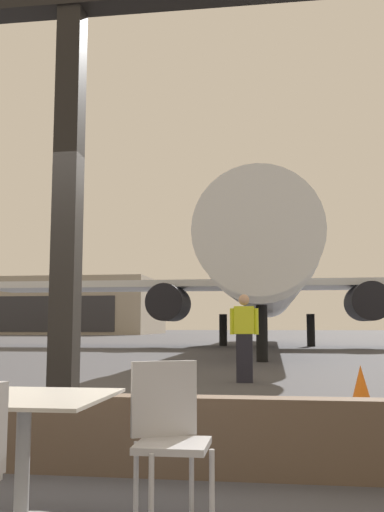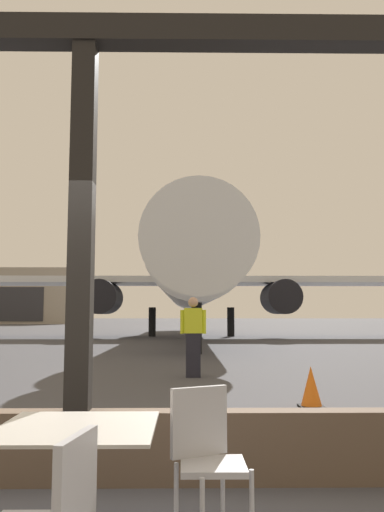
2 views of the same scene
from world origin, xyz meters
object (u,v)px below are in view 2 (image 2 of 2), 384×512
ground_crew_worker (193,335)px  traffic_cone (311,388)px  dining_table (76,471)px  cafe_chair_window_left (206,448)px  airplane (192,275)px  distant_hangar (7,298)px

ground_crew_worker → traffic_cone: size_ratio=2.88×
dining_table → ground_crew_worker: ground_crew_worker is taller
cafe_chair_window_left → airplane: (0.27, 26.96, 3.05)m
cafe_chair_window_left → distant_hangar: bearing=109.4°
dining_table → ground_crew_worker: (0.82, 8.52, 0.44)m
airplane → distant_hangar: (-26.52, 47.65, 0.14)m
ground_crew_worker → distant_hangar: (-26.29, 66.35, 2.82)m
dining_table → cafe_chair_window_left: 0.81m
dining_table → airplane: size_ratio=0.03×
ground_crew_worker → distant_hangar: distant_hangar is taller
ground_crew_worker → traffic_cone: 4.16m
cafe_chair_window_left → airplane: bearing=89.4°
cafe_chair_window_left → airplane: size_ratio=0.03×
ground_crew_worker → distant_hangar: bearing=111.6°
distant_hangar → dining_table: bearing=-71.2°
traffic_cone → distant_hangar: (-27.98, 70.10, 3.44)m
cafe_chair_window_left → distant_hangar: 79.16m
dining_table → cafe_chair_window_left: (0.77, 0.26, 0.06)m
dining_table → distant_hangar: bearing=108.8°
airplane → traffic_cone: bearing=-86.3°
dining_table → ground_crew_worker: bearing=84.5°
traffic_cone → distant_hangar: size_ratio=0.03×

